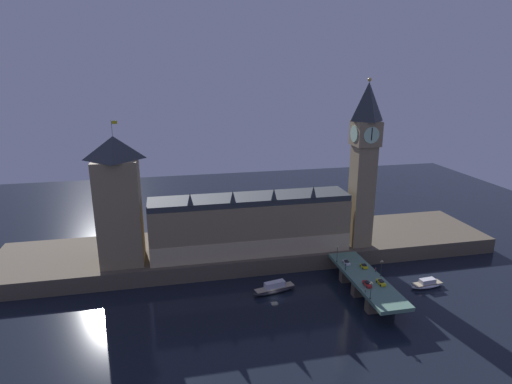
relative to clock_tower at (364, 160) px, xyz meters
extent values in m
plane|color=black|center=(-45.15, -25.86, -45.08)|extent=(400.00, 400.00, 0.00)
cube|color=brown|center=(-45.15, 13.14, -41.66)|extent=(220.00, 42.00, 6.84)
cube|color=#8E7A56|center=(-48.61, 2.98, -27.14)|extent=(83.81, 16.68, 22.20)
cube|color=#D5B989|center=(-48.61, -5.48, -34.24)|extent=(83.81, 0.20, 7.99)
cube|color=#2D3338|center=(-48.61, 2.98, -14.84)|extent=(83.81, 15.35, 2.40)
cone|color=#2D3338|center=(-73.75, -4.11, -11.20)|extent=(2.40, 2.40, 4.88)
cone|color=#2D3338|center=(-56.99, -4.11, -11.20)|extent=(2.40, 2.40, 4.88)
cone|color=#2D3338|center=(-40.23, -4.11, -11.20)|extent=(2.40, 2.40, 4.88)
cone|color=#2D3338|center=(-23.47, -4.11, -11.20)|extent=(2.40, 2.40, 4.88)
cube|color=#8E7A56|center=(0.00, 0.00, -15.93)|extent=(8.72, 8.72, 44.62)
cube|color=#8E7A56|center=(0.00, 0.00, 11.51)|extent=(10.30, 10.30, 10.25)
cylinder|color=#B7E5B7|center=(0.00, -5.27, 11.51)|extent=(6.77, 0.25, 6.77)
cylinder|color=#B7E5B7|center=(0.00, 5.27, 11.51)|extent=(6.77, 0.25, 6.77)
cylinder|color=#B7E5B7|center=(5.27, 0.00, 11.51)|extent=(0.25, 6.77, 6.77)
cylinder|color=#B7E5B7|center=(-5.27, 0.00, 11.51)|extent=(0.25, 6.77, 6.77)
cube|color=black|center=(0.00, -5.46, 12.01)|extent=(0.36, 0.10, 5.07)
pyramid|color=#2D3338|center=(0.00, 0.00, 24.51)|extent=(10.30, 10.30, 15.76)
sphere|color=gold|center=(0.00, 0.00, 33.19)|extent=(1.60, 1.60, 1.60)
cube|color=#8E7A56|center=(-101.18, 3.97, -17.02)|extent=(16.66, 16.66, 42.44)
pyramid|color=#2D3338|center=(-101.18, 3.97, 8.61)|extent=(16.99, 16.99, 8.82)
cylinder|color=#99999E|center=(-101.18, 3.97, 16.02)|extent=(0.24, 0.24, 6.00)
cube|color=gold|center=(-100.08, 3.97, 18.12)|extent=(2.00, 0.08, 1.20)
cube|color=slate|center=(-10.93, -30.86, -38.58)|extent=(12.29, 46.00, 1.40)
cube|color=brown|center=(-10.93, -42.36, -42.18)|extent=(10.45, 3.20, 5.81)
cube|color=brown|center=(-10.93, -30.86, -42.18)|extent=(10.45, 3.20, 5.81)
cube|color=brown|center=(-10.93, -19.36, -42.18)|extent=(10.45, 3.20, 5.81)
cube|color=silver|center=(-13.63, -18.60, -37.33)|extent=(1.81, 4.32, 0.74)
cube|color=black|center=(-13.63, -18.60, -36.73)|extent=(1.49, 1.94, 0.45)
cylinder|color=black|center=(-14.49, -17.26, -37.56)|extent=(0.22, 0.64, 0.64)
cylinder|color=black|center=(-12.77, -17.26, -37.56)|extent=(0.22, 0.64, 0.64)
cylinder|color=black|center=(-14.49, -19.93, -37.56)|extent=(0.22, 0.64, 0.64)
cylinder|color=black|center=(-12.77, -19.93, -37.56)|extent=(0.22, 0.64, 0.64)
cube|color=red|center=(-13.63, -36.92, -37.22)|extent=(1.74, 4.51, 0.95)
cube|color=black|center=(-13.63, -36.92, -36.53)|extent=(1.42, 2.03, 0.45)
cylinder|color=black|center=(-14.46, -35.52, -37.56)|extent=(0.22, 0.64, 0.64)
cylinder|color=black|center=(-12.81, -35.52, -37.56)|extent=(0.22, 0.64, 0.64)
cylinder|color=black|center=(-14.46, -38.32, -37.56)|extent=(0.22, 0.64, 0.64)
cylinder|color=black|center=(-12.81, -38.32, -37.56)|extent=(0.22, 0.64, 0.64)
cube|color=yellow|center=(-8.22, -36.86, -37.24)|extent=(1.77, 4.54, 0.91)
cube|color=black|center=(-8.22, -36.86, -36.56)|extent=(1.45, 2.04, 0.45)
cylinder|color=black|center=(-7.38, -38.27, -37.56)|extent=(0.22, 0.64, 0.64)
cylinder|color=black|center=(-9.06, -38.27, -37.56)|extent=(0.22, 0.64, 0.64)
cylinder|color=black|center=(-7.38, -35.45, -37.56)|extent=(0.22, 0.64, 0.64)
cylinder|color=black|center=(-9.06, -35.45, -37.56)|extent=(0.22, 0.64, 0.64)
cube|color=yellow|center=(-8.22, -23.02, -37.36)|extent=(1.87, 3.84, 0.68)
cube|color=black|center=(-8.22, -23.02, -36.79)|extent=(1.53, 1.73, 0.45)
cylinder|color=black|center=(-7.33, -24.21, -37.56)|extent=(0.22, 0.64, 0.64)
cylinder|color=black|center=(-9.11, -24.21, -37.56)|extent=(0.22, 0.64, 0.64)
cylinder|color=black|center=(-7.33, -21.83, -37.56)|extent=(0.22, 0.64, 0.64)
cylinder|color=black|center=(-9.11, -21.83, -37.56)|extent=(0.22, 0.64, 0.64)
cylinder|color=black|center=(-16.33, -41.03, -37.48)|extent=(0.28, 0.28, 0.79)
cylinder|color=gray|center=(-16.33, -41.03, -36.76)|extent=(0.38, 0.38, 0.65)
sphere|color=tan|center=(-16.33, -41.03, -36.33)|extent=(0.21, 0.21, 0.21)
cylinder|color=black|center=(-5.52, -27.34, -37.46)|extent=(0.28, 0.28, 0.83)
cylinder|color=maroon|center=(-5.52, -27.34, -36.70)|extent=(0.38, 0.38, 0.69)
sphere|color=tan|center=(-5.52, -27.34, -36.24)|extent=(0.22, 0.22, 0.22)
cylinder|color=black|center=(-16.33, -23.67, -37.45)|extent=(0.28, 0.28, 0.85)
cylinder|color=navy|center=(-16.33, -23.67, -36.67)|extent=(0.38, 0.38, 0.71)
sphere|color=tan|center=(-16.33, -23.67, -36.21)|extent=(0.23, 0.23, 0.23)
cylinder|color=#2D3333|center=(-16.73, -45.58, -37.63)|extent=(0.56, 0.56, 0.50)
cylinder|color=#2D3333|center=(-16.73, -45.58, -34.84)|extent=(0.18, 0.18, 5.06)
sphere|color=#F9E5A3|center=(-16.73, -45.58, -31.76)|extent=(0.60, 0.60, 0.60)
sphere|color=#F9E5A3|center=(-17.18, -45.58, -32.11)|extent=(0.44, 0.44, 0.44)
sphere|color=#F9E5A3|center=(-16.28, -45.58, -32.11)|extent=(0.44, 0.44, 0.44)
cylinder|color=#2D3333|center=(-5.12, -30.86, -37.63)|extent=(0.56, 0.56, 0.50)
cylinder|color=#2D3333|center=(-5.12, -30.86, -34.83)|extent=(0.18, 0.18, 5.10)
sphere|color=#F9E5A3|center=(-5.12, -30.86, -31.73)|extent=(0.60, 0.60, 0.60)
sphere|color=#F9E5A3|center=(-5.57, -30.86, -32.08)|extent=(0.44, 0.44, 0.44)
sphere|color=#F9E5A3|center=(-4.67, -30.86, -32.08)|extent=(0.44, 0.44, 0.44)
cylinder|color=#2D3333|center=(-16.73, -16.14, -37.63)|extent=(0.56, 0.56, 0.50)
cylinder|color=#2D3333|center=(-16.73, -16.14, -34.46)|extent=(0.18, 0.18, 5.82)
sphere|color=#F9E5A3|center=(-16.73, -16.14, -31.00)|extent=(0.60, 0.60, 0.60)
sphere|color=#F9E5A3|center=(-17.18, -16.14, -31.35)|extent=(0.44, 0.44, 0.44)
sphere|color=#F9E5A3|center=(-16.28, -16.14, -31.35)|extent=(0.44, 0.44, 0.44)
ellipsoid|color=#28282D|center=(-44.23, -22.23, -43.95)|extent=(18.28, 7.89, 2.27)
cube|color=tan|center=(-44.23, -22.23, -42.92)|extent=(16.02, 6.61, 0.24)
cube|color=silver|center=(-44.23, -22.23, -41.66)|extent=(8.38, 4.26, 2.27)
ellipsoid|color=white|center=(15.42, -30.51, -44.23)|extent=(13.97, 5.58, 1.71)
cube|color=tan|center=(15.42, -30.51, -43.45)|extent=(12.27, 4.55, 0.24)
cube|color=silver|center=(15.42, -30.51, -42.47)|extent=(6.35, 3.27, 1.71)
camera|label=1|loc=(-81.75, -164.05, 37.45)|focal=30.00mm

